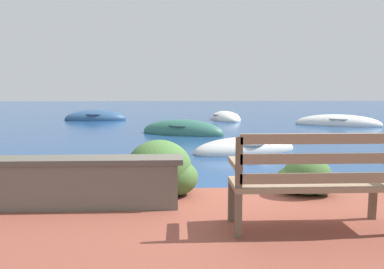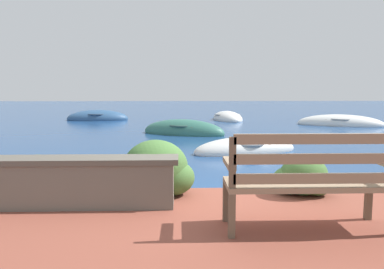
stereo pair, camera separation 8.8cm
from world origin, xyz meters
name	(u,v)px [view 2 (the right image)]	position (x,y,z in m)	size (l,w,h in m)	color
ground_plane	(235,204)	(0.00, 0.00, 0.00)	(80.00, 80.00, 0.00)	navy
park_bench	(308,179)	(0.44, -1.50, 0.70)	(1.51, 0.48, 0.93)	brown
stone_wall	(73,182)	(-1.92, -0.73, 0.50)	(2.34, 0.39, 0.56)	#666056
hedge_clump_far_left	(37,178)	(-2.50, -0.27, 0.44)	(0.75, 0.54, 0.51)	#38662D
hedge_clump_left	(155,171)	(-1.05, -0.26, 0.52)	(1.01, 0.72, 0.68)	#426B33
hedge_clump_centre	(303,178)	(0.78, -0.35, 0.43)	(0.73, 0.53, 0.50)	#426B33
rowboat_nearest	(246,150)	(0.84, 4.02, 0.06)	(2.80, 1.69, 0.66)	silver
rowboat_mid	(183,132)	(-0.63, 7.60, 0.07)	(3.04, 2.09, 0.87)	#336B5B
rowboat_far	(340,124)	(5.87, 10.37, 0.07)	(3.58, 2.34, 0.79)	silver
rowboat_outer	(227,119)	(1.54, 13.11, 0.07)	(1.68, 2.84, 0.76)	silver
rowboat_distant	(98,119)	(-4.73, 13.30, 0.07)	(2.96, 1.32, 0.86)	#2D517A
mooring_buoy	(159,157)	(-1.20, 3.11, 0.07)	(0.42, 0.42, 0.38)	orange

